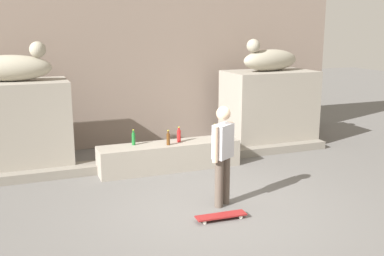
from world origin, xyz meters
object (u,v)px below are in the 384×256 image
object	(u,v)px
skateboard	(221,216)
bottle_clear	(215,131)
skater	(223,152)
bottle_brown	(168,139)
bottle_red	(179,136)
statue_reclining_left	(12,67)
bottle_green	(134,139)
statue_reclining_right	(269,59)

from	to	relation	value
skateboard	bottle_clear	xyz separation A→B (m)	(1.18, 2.91, 0.60)
skater	skateboard	xyz separation A→B (m)	(-0.26, -0.53, -0.86)
bottle_brown	bottle_red	bearing A→B (deg)	28.96
statue_reclining_left	bottle_green	world-z (taller)	statue_reclining_left
bottle_red	bottle_clear	bearing A→B (deg)	12.13
statue_reclining_right	skateboard	xyz separation A→B (m)	(-2.98, -3.72, -2.07)
statue_reclining_right	skateboard	bearing A→B (deg)	40.37
statue_reclining_left	skateboard	size ratio (longest dim) A/B	2.06
bottle_clear	bottle_brown	distance (m)	1.24
bottle_green	bottle_red	bearing A→B (deg)	-5.86
statue_reclining_left	statue_reclining_right	size ratio (longest dim) A/B	0.99
bottle_clear	skateboard	bearing A→B (deg)	-112.11
skateboard	bottle_red	bearing A→B (deg)	-93.69
skater	bottle_brown	bearing A→B (deg)	-114.35
bottle_green	bottle_clear	world-z (taller)	bottle_green
skater	bottle_red	xyz separation A→B (m)	(0.02, 2.19, -0.23)
bottle_clear	bottle_brown	size ratio (longest dim) A/B	0.89
statue_reclining_right	bottle_brown	bearing A→B (deg)	10.27
statue_reclining_right	bottle_red	xyz separation A→B (m)	(-2.69, -1.00, -1.44)
statue_reclining_left	statue_reclining_right	bearing A→B (deg)	7.89
skater	bottle_clear	world-z (taller)	skater
statue_reclining_right	skater	world-z (taller)	statue_reclining_right
bottle_green	bottle_brown	size ratio (longest dim) A/B	1.04
statue_reclining_left	bottle_red	distance (m)	3.59
bottle_green	skateboard	bearing A→B (deg)	-76.86
statue_reclining_left	bottle_brown	size ratio (longest dim) A/B	5.39
statue_reclining_right	bottle_green	size ratio (longest dim) A/B	5.22
statue_reclining_left	bottle_green	size ratio (longest dim) A/B	5.17
statue_reclining_left	statue_reclining_right	distance (m)	5.82
statue_reclining_left	statue_reclining_right	world-z (taller)	same
skater	bottle_clear	size ratio (longest dim) A/B	6.09
skateboard	bottle_clear	world-z (taller)	bottle_clear
statue_reclining_right	skateboard	distance (m)	5.19
bottle_brown	bottle_red	world-z (taller)	bottle_red
statue_reclining_left	bottle_red	world-z (taller)	statue_reclining_left
statue_reclining_right	bottle_clear	size ratio (longest dim) A/B	6.12
skater	bottle_red	bearing A→B (deg)	-122.29
bottle_brown	statue_reclining_left	bearing A→B (deg)	157.85
statue_reclining_right	bottle_brown	xyz separation A→B (m)	(-2.98, -1.16, -1.45)
bottle_green	bottle_red	distance (m)	0.95
bottle_brown	bottle_red	size ratio (longest dim) A/B	0.96
bottle_brown	skateboard	bearing A→B (deg)	-89.98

